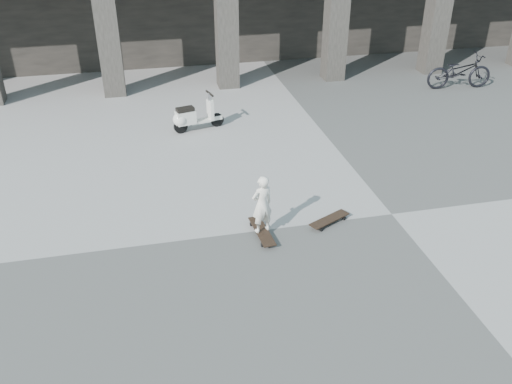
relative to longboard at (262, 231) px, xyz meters
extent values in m
plane|color=#4A4A48|center=(2.69, 0.15, -0.08)|extent=(90.00, 90.00, 0.00)
cube|color=#2A2723|center=(-2.67, 8.65, 1.92)|extent=(0.65, 0.65, 4.00)
cube|color=#2A2723|center=(0.90, 8.65, 1.92)|extent=(0.65, 0.65, 4.00)
cube|color=#2A2723|center=(4.48, 8.65, 1.92)|extent=(0.65, 0.65, 4.00)
cube|color=#2A2723|center=(8.05, 8.65, 1.92)|extent=(0.65, 0.65, 4.00)
cube|color=black|center=(0.00, 0.00, 0.01)|extent=(0.31, 1.04, 0.02)
cube|color=#B2B2B7|center=(-0.03, 0.36, -0.03)|extent=(0.22, 0.07, 0.03)
cube|color=#B2B2B7|center=(0.03, -0.36, -0.03)|extent=(0.22, 0.07, 0.03)
cylinder|color=black|center=(-0.13, 0.35, -0.04)|extent=(0.04, 0.08, 0.08)
cylinder|color=black|center=(0.08, 0.37, -0.04)|extent=(0.04, 0.08, 0.08)
cylinder|color=black|center=(-0.08, -0.37, -0.04)|extent=(0.04, 0.08, 0.08)
cylinder|color=black|center=(0.13, -0.35, -0.04)|extent=(0.04, 0.08, 0.08)
cube|color=black|center=(1.36, 0.11, 0.01)|extent=(0.90, 0.60, 0.02)
cube|color=#B2B2B7|center=(1.64, 0.25, -0.03)|extent=(0.14, 0.21, 0.03)
cube|color=#B2B2B7|center=(1.08, -0.03, -0.03)|extent=(0.14, 0.21, 0.03)
cylinder|color=black|center=(1.60, 0.34, -0.04)|extent=(0.09, 0.06, 0.08)
cylinder|color=black|center=(1.69, 0.16, -0.04)|extent=(0.09, 0.06, 0.08)
cylinder|color=black|center=(1.04, 0.06, -0.04)|extent=(0.09, 0.06, 0.08)
cylinder|color=black|center=(1.13, -0.12, -0.04)|extent=(0.09, 0.06, 0.08)
imported|color=silver|center=(0.00, 0.00, 0.59)|extent=(0.48, 0.39, 1.14)
cylinder|color=black|center=(0.02, 5.38, 0.10)|extent=(0.37, 0.18, 0.36)
cylinder|color=black|center=(-0.98, 5.14, 0.10)|extent=(0.37, 0.18, 0.36)
cube|color=silver|center=(-0.45, 5.27, 0.16)|extent=(0.59, 0.36, 0.06)
cube|color=silver|center=(-0.83, 5.17, 0.33)|extent=(0.55, 0.40, 0.35)
sphere|color=silver|center=(-0.98, 5.14, 0.30)|extent=(0.38, 0.38, 0.38)
cube|color=black|center=(-0.83, 5.17, 0.55)|extent=(0.50, 0.34, 0.09)
cube|color=silver|center=(-0.15, 5.34, 0.42)|extent=(0.16, 0.32, 0.53)
cube|color=silver|center=(0.02, 5.38, 0.17)|extent=(0.30, 0.19, 0.11)
cylinder|color=#B2B2B7|center=(-0.15, 5.34, 0.75)|extent=(0.10, 0.10, 0.27)
cylinder|color=black|center=(-0.15, 5.34, 0.87)|extent=(0.16, 0.45, 0.05)
sphere|color=white|center=(-0.10, 5.35, 0.65)|extent=(0.11, 0.11, 0.11)
imported|color=black|center=(8.05, 6.83, 0.47)|extent=(2.15, 0.93, 1.10)
camera|label=1|loc=(-1.95, -8.17, 5.61)|focal=38.00mm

